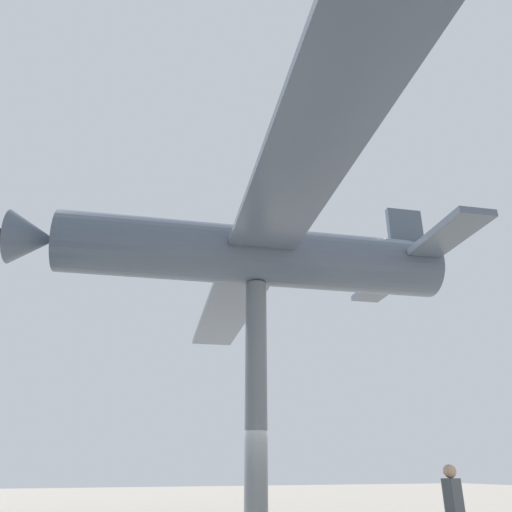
# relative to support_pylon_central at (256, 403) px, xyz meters

# --- Properties ---
(support_pylon_central) EXTENTS (0.56, 0.56, 6.29)m
(support_pylon_central) POSITION_rel_support_pylon_central_xyz_m (0.00, 0.00, 0.00)
(support_pylon_central) COLOR slate
(support_pylon_central) RESTS_ON ground_plane
(suspended_airplane) EXTENTS (21.36, 12.38, 2.75)m
(suspended_airplane) POSITION_rel_support_pylon_central_xyz_m (0.02, 0.16, 3.98)
(suspended_airplane) COLOR #4C5666
(suspended_airplane) RESTS_ON support_pylon_central
(visitor_person) EXTENTS (0.35, 0.45, 1.74)m
(visitor_person) POSITION_rel_support_pylon_central_xyz_m (-3.01, -3.09, -2.14)
(visitor_person) COLOR #2D3D56
(visitor_person) RESTS_ON ground_plane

